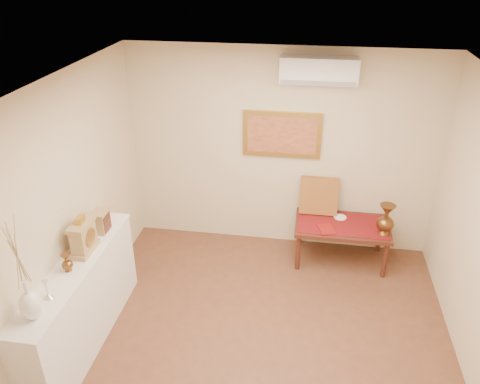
% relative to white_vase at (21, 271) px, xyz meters
% --- Properties ---
extents(floor, '(4.50, 4.50, 0.00)m').
position_rel_white_vase_xyz_m(floor, '(1.81, 0.74, -1.46)').
color(floor, brown).
rests_on(floor, ground).
extents(ceiling, '(4.50, 4.50, 0.00)m').
position_rel_white_vase_xyz_m(ceiling, '(1.81, 0.74, 1.24)').
color(ceiling, silver).
rests_on(ceiling, ground).
extents(wall_back, '(4.00, 0.02, 2.70)m').
position_rel_white_vase_xyz_m(wall_back, '(1.81, 2.99, -0.11)').
color(wall_back, beige).
rests_on(wall_back, ground).
extents(wall_left, '(0.02, 4.50, 2.70)m').
position_rel_white_vase_xyz_m(wall_left, '(-0.19, 0.74, -0.11)').
color(wall_left, beige).
rests_on(wall_left, ground).
extents(white_vase, '(0.18, 0.18, 0.96)m').
position_rel_white_vase_xyz_m(white_vase, '(0.00, 0.00, 0.00)').
color(white_vase, white).
rests_on(white_vase, display_ledge).
extents(candlestick, '(0.09, 0.09, 0.19)m').
position_rel_white_vase_xyz_m(candlestick, '(-0.01, 0.25, -0.39)').
color(candlestick, silver).
rests_on(candlestick, display_ledge).
extents(brass_urn_small, '(0.11, 0.11, 0.24)m').
position_rel_white_vase_xyz_m(brass_urn_small, '(-0.02, 0.64, -0.36)').
color(brass_urn_small, brown).
rests_on(brass_urn_small, display_ledge).
extents(table_cloth, '(1.14, 0.59, 0.01)m').
position_rel_white_vase_xyz_m(table_cloth, '(2.66, 2.62, -0.91)').
color(table_cloth, maroon).
rests_on(table_cloth, low_table).
extents(brass_urn_tall, '(0.22, 0.22, 0.48)m').
position_rel_white_vase_xyz_m(brass_urn_tall, '(3.16, 2.47, -0.66)').
color(brass_urn_tall, brown).
rests_on(brass_urn_tall, table_cloth).
extents(plate, '(0.16, 0.16, 0.01)m').
position_rel_white_vase_xyz_m(plate, '(2.64, 2.77, -0.90)').
color(plate, white).
rests_on(plate, table_cloth).
extents(menu, '(0.25, 0.29, 0.01)m').
position_rel_white_vase_xyz_m(menu, '(2.46, 2.44, -0.90)').
color(menu, maroon).
rests_on(menu, table_cloth).
extents(cushion, '(0.50, 0.20, 0.51)m').
position_rel_white_vase_xyz_m(cushion, '(2.34, 2.87, -0.65)').
color(cushion, maroon).
rests_on(cushion, table_cloth).
extents(display_ledge, '(0.37, 2.02, 0.98)m').
position_rel_white_vase_xyz_m(display_ledge, '(-0.01, 0.74, -0.97)').
color(display_ledge, white).
rests_on(display_ledge, floor).
extents(mantel_clock, '(0.17, 0.36, 0.41)m').
position_rel_white_vase_xyz_m(mantel_clock, '(0.01, 0.97, -0.31)').
color(mantel_clock, tan).
rests_on(mantel_clock, display_ledge).
extents(wooden_chest, '(0.16, 0.21, 0.24)m').
position_rel_white_vase_xyz_m(wooden_chest, '(0.01, 1.36, -0.36)').
color(wooden_chest, tan).
rests_on(wooden_chest, display_ledge).
extents(low_table, '(1.20, 0.70, 0.55)m').
position_rel_white_vase_xyz_m(low_table, '(2.66, 2.62, -0.98)').
color(low_table, '#4B2116').
rests_on(low_table, floor).
extents(painting, '(1.00, 0.06, 0.60)m').
position_rel_white_vase_xyz_m(painting, '(1.81, 2.96, 0.14)').
color(painting, gold).
rests_on(painting, wall_back).
extents(ac_unit, '(0.90, 0.25, 0.30)m').
position_rel_white_vase_xyz_m(ac_unit, '(2.21, 2.85, 0.99)').
color(ac_unit, white).
rests_on(ac_unit, wall_back).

